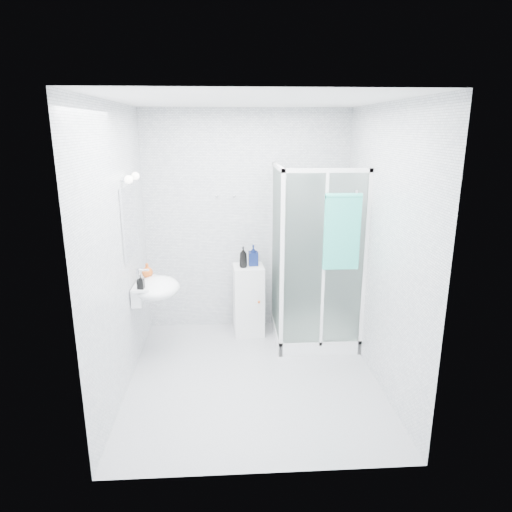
{
  "coord_description": "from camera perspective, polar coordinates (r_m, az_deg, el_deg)",
  "views": [
    {
      "loc": [
        -0.22,
        -4.01,
        2.38
      ],
      "look_at": [
        0.05,
        0.35,
        1.15
      ],
      "focal_mm": 32.0,
      "sensor_mm": 36.0,
      "label": 1
    }
  ],
  "objects": [
    {
      "name": "shampoo_bottle_a",
      "position": [
        5.2,
        -1.61,
        -0.15
      ],
      "size": [
        0.11,
        0.11,
        0.24
      ],
      "primitive_type": "imported",
      "rotation": [
        0.0,
        0.0,
        -0.22
      ],
      "color": "black",
      "rests_on": "storage_cabinet"
    },
    {
      "name": "storage_cabinet",
      "position": [
        5.41,
        -0.93,
        -5.52
      ],
      "size": [
        0.36,
        0.38,
        0.84
      ],
      "rotation": [
        0.0,
        0.0,
        0.06
      ],
      "color": "white",
      "rests_on": "ground"
    },
    {
      "name": "shower_enclosure",
      "position": [
        5.22,
        6.55,
        -6.08
      ],
      "size": [
        0.9,
        0.95,
        2.0
      ],
      "color": "white",
      "rests_on": "ground"
    },
    {
      "name": "wall_hooks",
      "position": [
        5.32,
        -3.87,
        7.48
      ],
      "size": [
        0.23,
        0.06,
        0.03
      ],
      "color": "silver",
      "rests_on": "room"
    },
    {
      "name": "mirror",
      "position": [
        4.64,
        -15.52,
        4.24
      ],
      "size": [
        0.02,
        0.6,
        0.7
      ],
      "primitive_type": "cube",
      "color": "white",
      "rests_on": "room"
    },
    {
      "name": "hand_towel",
      "position": [
        4.62,
        10.71,
        3.19
      ],
      "size": [
        0.36,
        0.05,
        0.77
      ],
      "color": "#31B9A3",
      "rests_on": "shower_enclosure"
    },
    {
      "name": "wall_basin",
      "position": [
        4.79,
        -12.57,
        -3.96
      ],
      "size": [
        0.46,
        0.56,
        0.35
      ],
      "color": "white",
      "rests_on": "ground"
    },
    {
      "name": "soap_dispenser_black",
      "position": [
        4.59,
        -14.22,
        -3.15
      ],
      "size": [
        0.07,
        0.07,
        0.14
      ],
      "primitive_type": "imported",
      "rotation": [
        0.0,
        0.0,
        -0.13
      ],
      "color": "black",
      "rests_on": "wall_basin"
    },
    {
      "name": "soap_dispenser_orange",
      "position": [
        4.92,
        -13.44,
        -1.73
      ],
      "size": [
        0.14,
        0.14,
        0.15
      ],
      "primitive_type": "imported",
      "rotation": [
        0.0,
        0.0,
        -0.25
      ],
      "color": "#C55117",
      "rests_on": "wall_basin"
    },
    {
      "name": "shampoo_bottle_b",
      "position": [
        5.28,
        -0.34,
        0.09
      ],
      "size": [
        0.11,
        0.12,
        0.24
      ],
      "primitive_type": "imported",
      "rotation": [
        0.0,
        0.0,
        0.05
      ],
      "color": "#0D1A4E",
      "rests_on": "storage_cabinet"
    },
    {
      "name": "room",
      "position": [
        4.15,
        -0.39,
        0.68
      ],
      "size": [
        2.4,
        2.6,
        2.6
      ],
      "color": "silver",
      "rests_on": "ground"
    },
    {
      "name": "vanity_lights",
      "position": [
        4.57,
        -15.29,
        9.42
      ],
      "size": [
        0.1,
        0.4,
        0.08
      ],
      "color": "silver",
      "rests_on": "room"
    }
  ]
}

